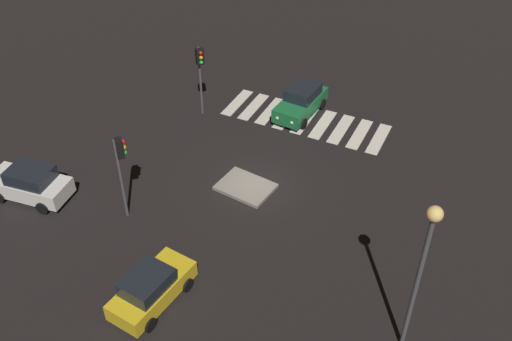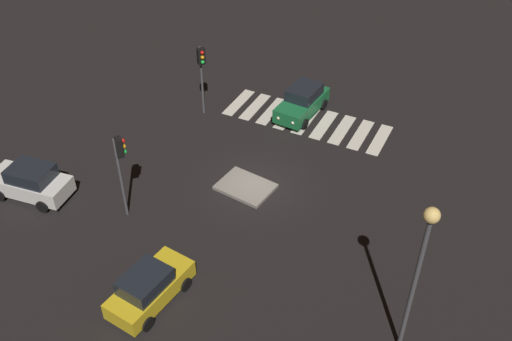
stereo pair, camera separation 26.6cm
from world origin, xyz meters
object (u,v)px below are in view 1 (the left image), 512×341
Objects in this scene: car_white at (30,183)px; traffic_light_north at (121,159)px; traffic_light_east at (200,65)px; street_lamp at (424,257)px; car_yellow at (151,288)px; traffic_island at (246,187)px; car_green at (301,101)px.

traffic_light_north reaches higher than car_white.
traffic_light_east is 0.61× the size of street_lamp.
car_white is at bearing -71.57° from traffic_light_east.
car_white is 0.60× the size of street_lamp.
traffic_light_north is at bearing 51.61° from car_yellow.
traffic_island is 7.85m from car_green.
car_white is 19.59m from street_lamp.
car_yellow is 0.91× the size of traffic_light_north.
car_green is 1.04× the size of car_yellow.
street_lamp is at bearing -51.77° from traffic_light_north.
car_white reaches higher than car_green.
car_green is at bearing -54.25° from street_lamp.
car_white is at bearing -1.64° from street_lamp.
traffic_light_north is at bearing -13.78° from car_green.
traffic_island is 0.68× the size of traffic_light_east.
traffic_island is 0.70× the size of car_green.
traffic_light_east is 18.85m from street_lamp.
car_yellow is at bearing 155.21° from car_white.
car_yellow is at bearing -29.52° from traffic_light_east.
traffic_light_east is at bearing -117.53° from car_white.
traffic_island is at bearing -157.64° from car_white.
car_yellow is 6.26m from traffic_light_north.
car_white is at bearing 146.24° from traffic_light_north.
car_white is 0.98× the size of traffic_light_east.
traffic_light_east is 9.52m from traffic_light_north.
car_white is at bearing 78.87° from car_yellow.
car_green is 17.29m from street_lamp.
street_lamp is (-9.71, 5.83, 4.86)m from traffic_island.
car_white is 0.96× the size of traffic_light_north.
street_lamp reaches higher than traffic_island.
traffic_island is at bearing 5.37° from car_yellow.
traffic_light_east reaches higher than car_white.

